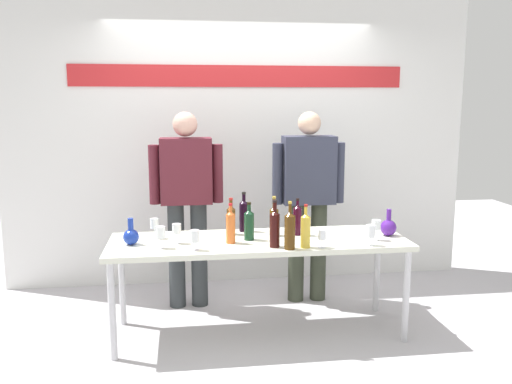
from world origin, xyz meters
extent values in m
plane|color=#B8B4BA|center=(0.00, 0.00, 0.00)|extent=(10.00, 10.00, 0.00)
cube|color=white|center=(0.00, 1.31, 1.50)|extent=(4.49, 0.10, 3.00)
cube|color=red|center=(0.00, 1.25, 2.00)|extent=(3.14, 0.01, 0.20)
cube|color=silver|center=(0.00, 0.00, 0.72)|extent=(2.23, 0.70, 0.04)
cylinder|color=silver|center=(-1.05, -0.30, 0.35)|extent=(0.05, 0.05, 0.70)
cylinder|color=silver|center=(1.05, -0.30, 0.35)|extent=(0.05, 0.05, 0.70)
cylinder|color=silver|center=(-1.05, 0.30, 0.35)|extent=(0.05, 0.05, 0.70)
cylinder|color=silver|center=(1.05, 0.30, 0.35)|extent=(0.05, 0.05, 0.70)
sphere|color=#173097|center=(-0.94, -0.02, 0.80)|extent=(0.11, 0.11, 0.11)
cylinder|color=#173097|center=(-0.94, -0.02, 0.89)|extent=(0.04, 0.04, 0.09)
sphere|color=#4E1E8C|center=(1.01, -0.02, 0.80)|extent=(0.13, 0.13, 0.13)
cylinder|color=#4E1E8C|center=(1.01, -0.02, 0.90)|extent=(0.04, 0.04, 0.09)
cylinder|color=#303437|center=(-0.62, 0.64, 0.46)|extent=(0.14, 0.14, 0.91)
cylinder|color=#303437|center=(-0.43, 0.64, 0.46)|extent=(0.14, 0.14, 0.91)
cube|color=#551D27|center=(-0.53, 0.64, 1.19)|extent=(0.43, 0.22, 0.55)
cylinder|color=#551D27|center=(-0.79, 0.64, 1.16)|extent=(0.09, 0.09, 0.50)
cylinder|color=#551D27|center=(-0.26, 0.64, 1.16)|extent=(0.09, 0.09, 0.50)
sphere|color=#D7A492|center=(-0.53, 0.64, 1.58)|extent=(0.21, 0.21, 0.21)
cylinder|color=#353B2C|center=(0.43, 0.64, 0.44)|extent=(0.14, 0.14, 0.88)
cylinder|color=#353B2C|center=(0.63, 0.64, 0.44)|extent=(0.14, 0.14, 0.88)
cube|color=#303446|center=(0.53, 0.64, 1.18)|extent=(0.45, 0.22, 0.59)
cylinder|color=#303446|center=(0.25, 0.64, 1.15)|extent=(0.09, 0.09, 0.53)
cylinder|color=#303446|center=(0.80, 0.64, 1.15)|extent=(0.09, 0.09, 0.53)
sphere|color=#D8AE92|center=(0.53, 0.64, 1.58)|extent=(0.20, 0.20, 0.20)
cylinder|color=black|center=(-0.08, 0.27, 0.86)|extent=(0.07, 0.07, 0.23)
cone|color=black|center=(-0.08, 0.27, 0.98)|extent=(0.07, 0.07, 0.03)
cylinder|color=black|center=(-0.08, 0.27, 1.01)|extent=(0.03, 0.03, 0.07)
cylinder|color=black|center=(-0.08, 0.27, 1.05)|extent=(0.03, 0.03, 0.02)
cylinder|color=gold|center=(0.30, -0.27, 0.85)|extent=(0.07, 0.07, 0.22)
cone|color=gold|center=(0.30, -0.27, 0.98)|extent=(0.07, 0.07, 0.03)
cylinder|color=gold|center=(0.30, -0.27, 1.00)|extent=(0.02, 0.02, 0.08)
cylinder|color=#AF211B|center=(0.30, -0.27, 1.05)|extent=(0.03, 0.03, 0.02)
cylinder|color=orange|center=(-0.22, -0.07, 0.85)|extent=(0.07, 0.07, 0.21)
cone|color=orange|center=(-0.22, -0.07, 0.97)|extent=(0.07, 0.07, 0.03)
cylinder|color=orange|center=(-0.22, -0.07, 0.99)|extent=(0.02, 0.02, 0.07)
cylinder|color=red|center=(-0.22, -0.07, 1.03)|extent=(0.03, 0.03, 0.02)
cylinder|color=#513210|center=(-0.19, 0.19, 0.84)|extent=(0.07, 0.07, 0.20)
cone|color=#513210|center=(-0.19, 0.19, 0.95)|extent=(0.07, 0.07, 0.03)
cylinder|color=#513210|center=(-0.19, 0.19, 0.98)|extent=(0.03, 0.03, 0.07)
cylinder|color=#AC221F|center=(-0.19, 0.19, 1.02)|extent=(0.03, 0.03, 0.02)
cylinder|color=black|center=(0.08, -0.23, 0.86)|extent=(0.07, 0.07, 0.24)
cone|color=black|center=(0.08, -0.23, 0.99)|extent=(0.07, 0.07, 0.03)
cylinder|color=black|center=(0.08, -0.23, 1.02)|extent=(0.03, 0.03, 0.09)
cylinder|color=black|center=(0.08, -0.23, 1.08)|extent=(0.03, 0.03, 0.02)
cylinder|color=#153C23|center=(-0.07, 0.00, 0.84)|extent=(0.07, 0.07, 0.20)
cone|color=#153C23|center=(-0.07, 0.00, 0.96)|extent=(0.07, 0.07, 0.03)
cylinder|color=#153C23|center=(-0.07, 0.00, 0.98)|extent=(0.03, 0.03, 0.07)
cylinder|color=black|center=(-0.07, 0.00, 1.02)|extent=(0.03, 0.03, 0.02)
cylinder|color=#51370B|center=(0.13, 0.10, 0.84)|extent=(0.07, 0.07, 0.20)
cone|color=#51370B|center=(0.13, 0.10, 0.96)|extent=(0.07, 0.07, 0.03)
cylinder|color=#51370B|center=(0.13, 0.10, 0.99)|extent=(0.02, 0.02, 0.09)
cylinder|color=gold|center=(0.13, 0.10, 1.04)|extent=(0.03, 0.03, 0.02)
cylinder|color=#482B0A|center=(0.18, -0.29, 0.86)|extent=(0.08, 0.08, 0.24)
cone|color=#482B0A|center=(0.18, -0.29, 0.99)|extent=(0.08, 0.08, 0.03)
cylinder|color=#482B0A|center=(0.18, -0.29, 1.02)|extent=(0.02, 0.02, 0.09)
cylinder|color=gold|center=(0.18, -0.29, 1.08)|extent=(0.03, 0.03, 0.02)
cylinder|color=black|center=(0.32, 0.10, 0.85)|extent=(0.07, 0.07, 0.21)
cone|color=black|center=(0.32, 0.10, 0.97)|extent=(0.07, 0.07, 0.03)
cylinder|color=black|center=(0.32, 0.10, 0.98)|extent=(0.02, 0.02, 0.06)
cylinder|color=black|center=(0.32, 0.10, 1.02)|extent=(0.03, 0.03, 0.02)
cylinder|color=white|center=(-0.72, -0.15, 0.74)|extent=(0.06, 0.06, 0.00)
cylinder|color=white|center=(-0.72, -0.15, 0.78)|extent=(0.01, 0.01, 0.07)
cylinder|color=white|center=(-0.72, -0.15, 0.86)|extent=(0.07, 0.07, 0.08)
cylinder|color=white|center=(-0.61, -0.03, 0.74)|extent=(0.06, 0.06, 0.00)
cylinder|color=white|center=(-0.61, -0.03, 0.78)|extent=(0.01, 0.01, 0.07)
cylinder|color=white|center=(-0.61, -0.03, 0.85)|extent=(0.07, 0.07, 0.07)
cylinder|color=white|center=(-0.78, 0.14, 0.74)|extent=(0.05, 0.05, 0.00)
cylinder|color=white|center=(-0.78, 0.14, 0.78)|extent=(0.01, 0.01, 0.08)
cylinder|color=white|center=(-0.78, 0.14, 0.86)|extent=(0.06, 0.06, 0.07)
cylinder|color=white|center=(-0.48, -0.23, 0.74)|extent=(0.06, 0.06, 0.00)
cylinder|color=white|center=(-0.48, -0.23, 0.77)|extent=(0.01, 0.01, 0.06)
cylinder|color=white|center=(-0.48, -0.23, 0.84)|extent=(0.07, 0.07, 0.08)
cylinder|color=white|center=(0.41, -0.29, 0.74)|extent=(0.05, 0.05, 0.00)
cylinder|color=white|center=(0.41, -0.29, 0.77)|extent=(0.01, 0.01, 0.06)
cylinder|color=white|center=(0.41, -0.29, 0.84)|extent=(0.06, 0.06, 0.07)
cylinder|color=white|center=(0.86, -0.14, 0.74)|extent=(0.05, 0.05, 0.00)
cylinder|color=white|center=(0.86, -0.14, 0.79)|extent=(0.01, 0.01, 0.08)
cylinder|color=white|center=(0.86, -0.14, 0.86)|extent=(0.07, 0.07, 0.07)
cylinder|color=white|center=(0.77, -0.28, 0.74)|extent=(0.06, 0.06, 0.00)
cylinder|color=white|center=(0.77, -0.28, 0.78)|extent=(0.01, 0.01, 0.06)
cylinder|color=white|center=(0.77, -0.28, 0.85)|extent=(0.07, 0.07, 0.09)
camera|label=1|loc=(-0.55, -3.85, 1.77)|focal=37.45mm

